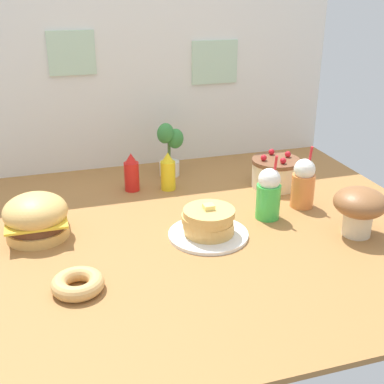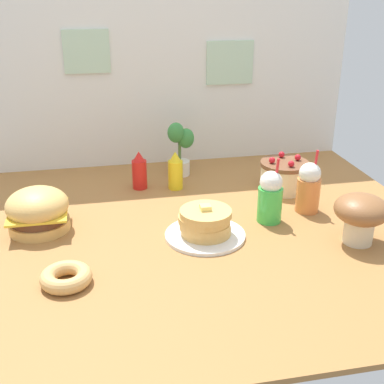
# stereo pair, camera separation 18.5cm
# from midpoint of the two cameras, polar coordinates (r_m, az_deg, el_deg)

# --- Properties ---
(ground_plane) EXTENTS (2.03, 1.71, 0.02)m
(ground_plane) POSITION_cam_midpoint_polar(r_m,az_deg,el_deg) (2.06, -2.30, -4.62)
(ground_plane) COLOR #9E6B38
(back_wall) EXTENTS (2.03, 0.04, 1.01)m
(back_wall) POSITION_cam_midpoint_polar(r_m,az_deg,el_deg) (2.69, -7.26, 13.56)
(back_wall) COLOR silver
(back_wall) RESTS_ON ground_plane
(burger) EXTENTS (0.25, 0.25, 0.18)m
(burger) POSITION_cam_midpoint_polar(r_m,az_deg,el_deg) (2.08, -19.73, -2.75)
(burger) COLOR #DBA859
(burger) RESTS_ON ground_plane
(pancake_stack) EXTENTS (0.32, 0.32, 0.14)m
(pancake_stack) POSITION_cam_midpoint_polar(r_m,az_deg,el_deg) (1.98, -0.81, -3.74)
(pancake_stack) COLOR white
(pancake_stack) RESTS_ON ground_plane
(layer_cake) EXTENTS (0.23, 0.23, 0.17)m
(layer_cake) POSITION_cam_midpoint_polar(r_m,az_deg,el_deg) (2.47, 7.32, 2.18)
(layer_cake) COLOR beige
(layer_cake) RESTS_ON ground_plane
(ketchup_bottle) EXTENTS (0.07, 0.07, 0.19)m
(ketchup_bottle) POSITION_cam_midpoint_polar(r_m,az_deg,el_deg) (2.43, -9.04, 2.08)
(ketchup_bottle) COLOR red
(ketchup_bottle) RESTS_ON ground_plane
(mustard_bottle) EXTENTS (0.07, 0.07, 0.19)m
(mustard_bottle) POSITION_cam_midpoint_polar(r_m,az_deg,el_deg) (2.42, -4.93, 2.21)
(mustard_bottle) COLOR yellow
(mustard_bottle) RESTS_ON ground_plane
(cream_soda_cup) EXTENTS (0.10, 0.10, 0.28)m
(cream_soda_cup) POSITION_cam_midpoint_polar(r_m,az_deg,el_deg) (2.12, 6.22, -0.26)
(cream_soda_cup) COLOR green
(cream_soda_cup) RESTS_ON ground_plane
(orange_float_cup) EXTENTS (0.10, 0.10, 0.28)m
(orange_float_cup) POSITION_cam_midpoint_polar(r_m,az_deg,el_deg) (2.25, 10.23, 0.93)
(orange_float_cup) COLOR orange
(orange_float_cup) RESTS_ON ground_plane
(donut_pink_glaze) EXTENTS (0.17, 0.17, 0.05)m
(donut_pink_glaze) POSITION_cam_midpoint_polar(r_m,az_deg,el_deg) (1.73, -15.88, -10.01)
(donut_pink_glaze) COLOR tan
(donut_pink_glaze) RESTS_ON ground_plane
(potted_plant) EXTENTS (0.14, 0.11, 0.29)m
(potted_plant) POSITION_cam_midpoint_polar(r_m,az_deg,el_deg) (2.57, -4.70, 5.07)
(potted_plant) COLOR white
(potted_plant) RESTS_ON ground_plane
(mushroom_stool) EXTENTS (0.21, 0.21, 0.20)m
(mushroom_stool) POSITION_cam_midpoint_polar(r_m,az_deg,el_deg) (2.04, 16.04, -1.68)
(mushroom_stool) COLOR beige
(mushroom_stool) RESTS_ON ground_plane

